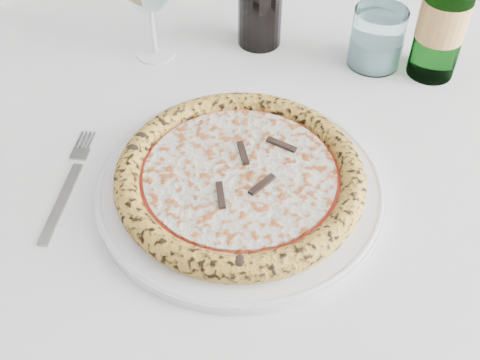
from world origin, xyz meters
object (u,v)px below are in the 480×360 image
(dining_table, at_px, (245,179))
(beer_bottle, at_px, (447,8))
(pizza, at_px, (240,176))
(tumbler, at_px, (376,41))
(plate, at_px, (240,186))

(dining_table, relative_size, beer_bottle, 5.84)
(pizza, distance_m, tumbler, 0.34)
(dining_table, bearing_deg, beer_bottle, 32.09)
(plate, bearing_deg, dining_table, 90.00)
(plate, bearing_deg, tumbler, 57.36)
(pizza, bearing_deg, plate, -19.36)
(beer_bottle, bearing_deg, plate, -134.91)
(plate, height_order, beer_bottle, beer_bottle)
(dining_table, distance_m, tumbler, 0.29)
(dining_table, xyz_separation_m, tumbler, (0.18, 0.18, 0.12))
(dining_table, bearing_deg, plate, -90.00)
(dining_table, relative_size, pizza, 5.22)
(dining_table, xyz_separation_m, beer_bottle, (0.27, 0.17, 0.19))
(tumbler, bearing_deg, dining_table, -134.64)
(dining_table, height_order, plate, plate)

